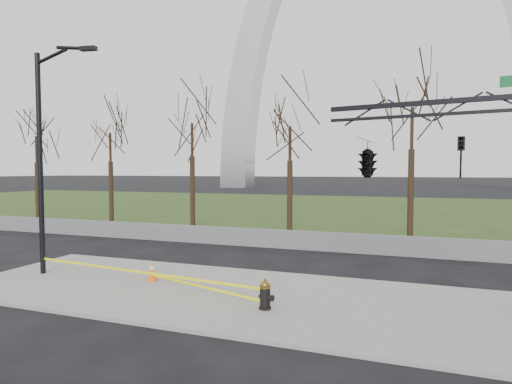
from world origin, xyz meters
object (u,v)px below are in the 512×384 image
(fire_hydrant, at_px, (265,295))
(traffic_cone, at_px, (152,271))
(traffic_signal_mast, at_px, (398,158))
(street_light, at_px, (45,147))

(fire_hydrant, relative_size, traffic_cone, 1.33)
(traffic_cone, xyz_separation_m, traffic_signal_mast, (7.84, -0.74, 3.74))
(fire_hydrant, bearing_deg, traffic_cone, -176.90)
(traffic_cone, height_order, traffic_signal_mast, traffic_signal_mast)
(fire_hydrant, distance_m, traffic_cone, 4.76)
(fire_hydrant, bearing_deg, traffic_signal_mast, 33.41)
(traffic_cone, bearing_deg, street_light, -173.92)
(street_light, xyz_separation_m, traffic_signal_mast, (11.94, -0.31, -0.55))
(fire_hydrant, height_order, street_light, street_light)
(fire_hydrant, xyz_separation_m, traffic_signal_mast, (3.31, 0.73, 3.67))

